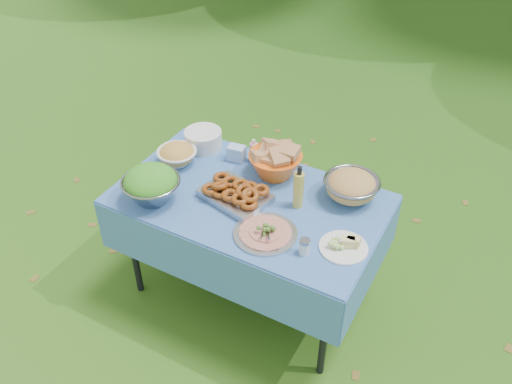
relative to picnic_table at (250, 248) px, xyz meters
The scene contains 14 objects.
ground 0.38m from the picnic_table, ahead, with size 80.00×80.00×0.00m, color #0C3609.
picnic_table is the anchor object (origin of this frame).
salad_bowl 0.71m from the picnic_table, 149.96° to the right, with size 0.31×0.31×0.21m, color gray, non-canonical shape.
pasta_bowl_white 0.70m from the picnic_table, behind, with size 0.23×0.23×0.13m, color silver, non-canonical shape.
plate_stack 0.73m from the picnic_table, 148.35° to the left, with size 0.23×0.23×0.11m, color silver.
wipes_box 0.57m from the picnic_table, 130.79° to the left, with size 0.10×0.07×0.09m, color #9FC5F1.
sanitizer_bottle 0.58m from the picnic_table, 114.80° to the left, with size 0.05×0.05×0.15m, color pink.
bread_bowl 0.55m from the picnic_table, 84.90° to the left, with size 0.31×0.31×0.21m, color orange, non-canonical shape.
pasta_bowl_steel 0.72m from the picnic_table, 29.13° to the left, with size 0.30×0.30×0.16m, color gray, non-canonical shape.
fried_tray 0.43m from the picnic_table, 144.63° to the right, with size 0.36×0.25×0.08m, color #A2A3A7.
charcuterie_platter 0.52m from the picnic_table, 45.16° to the right, with size 0.33×0.33×0.07m, color #B0B2B7.
oil_bottle 0.58m from the picnic_table, 14.36° to the left, with size 0.06×0.06×0.26m, color gold.
cheese_plate 0.74m from the picnic_table, 11.48° to the right, with size 0.24×0.24×0.07m, color silver.
shaker 0.66m from the picnic_table, 28.85° to the right, with size 0.05×0.05×0.09m, color silver.
Camera 1 is at (1.14, -2.01, 2.63)m, focal length 38.00 mm.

